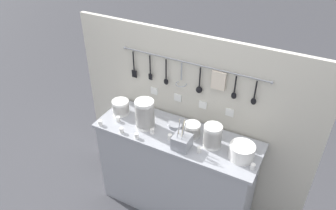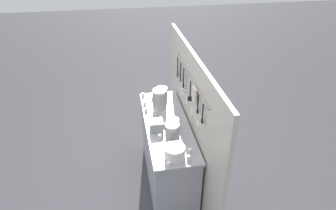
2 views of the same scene
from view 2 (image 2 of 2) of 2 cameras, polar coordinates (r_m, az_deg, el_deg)
ground_plane at (r=3.77m, az=-0.21°, el=-15.08°), size 20.00×20.00×0.00m
counter at (r=3.45m, az=-0.23°, el=-9.84°), size 1.45×0.49×0.91m
back_wall at (r=3.25m, az=4.60°, el=-3.88°), size 2.25×0.11×1.72m
bowl_stack_short_front at (r=3.33m, az=-1.72°, el=1.01°), size 0.17×0.17×0.27m
bowl_stack_back_corner at (r=3.64m, az=-1.30°, el=2.60°), size 0.15×0.15×0.13m
bowl_stack_tall_left at (r=3.04m, az=1.00°, el=-3.90°), size 0.14×0.14×0.12m
bowl_stack_nested_right at (r=2.86m, az=0.92°, el=-5.57°), size 0.15×0.15×0.20m
plate_stack at (r=2.68m, az=1.37°, el=-9.52°), size 0.20×0.20×0.12m
steel_mixing_bowl at (r=3.22m, az=1.19°, el=-2.63°), size 0.14×0.14×0.03m
cutlery_caddy at (r=3.03m, az=-2.37°, el=-4.13°), size 0.14×0.14×0.28m
cup_front_right at (r=2.69m, az=4.24°, el=-10.61°), size 0.04×0.04×0.05m
cup_mid_row at (r=2.76m, az=4.42°, el=-9.24°), size 0.04×0.04×0.05m
cup_edge_near at (r=3.16m, az=-1.91°, el=-3.22°), size 0.04×0.04×0.05m
cup_by_caddy at (r=3.36m, az=-4.48°, el=-0.98°), size 0.04×0.04×0.05m
cup_edge_far at (r=3.68m, az=-5.11°, el=2.13°), size 0.04×0.04×0.05m
cup_front_left at (r=3.49m, az=-4.75°, el=0.34°), size 0.04×0.04×0.05m
cup_beside_plates at (r=3.30m, az=-2.42°, el=-1.59°), size 0.04×0.04×0.05m
cup_back_right at (r=2.93m, az=-1.67°, el=-6.34°), size 0.04×0.04×0.05m
cup_centre at (r=3.60m, az=-3.09°, el=1.47°), size 0.04×0.04×0.05m
cup_back_left at (r=2.61m, az=0.11°, el=-11.95°), size 0.04×0.04×0.05m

